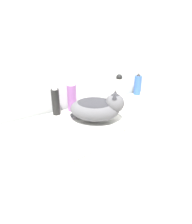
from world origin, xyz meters
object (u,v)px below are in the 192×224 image
object	(u,v)px
cream_tube	(83,153)
faucet	(119,105)
mouthwash_bottle	(72,97)
spray_bottle_trigger	(138,85)
cat	(97,107)
hairspray_can_black	(56,102)
lotion_bottle_white	(119,87)

from	to	relation	value
cream_tube	faucet	bearing A→B (deg)	31.38
cream_tube	mouthwash_bottle	bearing A→B (deg)	67.82
spray_bottle_trigger	cream_tube	bearing A→B (deg)	-148.72
cat	hairspray_can_black	world-z (taller)	cat
cat	spray_bottle_trigger	world-z (taller)	cat
lotion_bottle_white	faucet	bearing A→B (deg)	-129.30
cat	mouthwash_bottle	world-z (taller)	cat
faucet	cream_tube	world-z (taller)	faucet
faucet	mouthwash_bottle	distance (m)	0.32
hairspray_can_black	faucet	bearing A→B (deg)	-37.03
cat	lotion_bottle_white	world-z (taller)	cat
lotion_bottle_white	hairspray_can_black	xyz separation A→B (m)	(-0.53, 0.00, -0.01)
faucet	mouthwash_bottle	bearing A→B (deg)	-60.32
lotion_bottle_white	cream_tube	xyz separation A→B (m)	(-0.62, -0.50, -0.09)
lotion_bottle_white	cream_tube	bearing A→B (deg)	-140.95
hairspray_can_black	mouthwash_bottle	distance (m)	0.12
lotion_bottle_white	cream_tube	distance (m)	0.80
hairspray_can_black	cream_tube	size ratio (longest dim) A/B	1.47
mouthwash_bottle	spray_bottle_trigger	xyz separation A→B (m)	(0.62, 0.00, -0.02)
mouthwash_bottle	cream_tube	distance (m)	0.55
lotion_bottle_white	spray_bottle_trigger	distance (m)	0.21
hairspray_can_black	cat	bearing A→B (deg)	-66.37
cat	spray_bottle_trigger	distance (m)	0.68
cat	mouthwash_bottle	size ratio (longest dim) A/B	1.69
hairspray_can_black	cream_tube	bearing A→B (deg)	-99.65
faucet	hairspray_can_black	distance (m)	0.41
mouthwash_bottle	spray_bottle_trigger	size ratio (longest dim) A/B	1.15
faucet	spray_bottle_trigger	bearing A→B (deg)	-159.37
spray_bottle_trigger	cream_tube	xyz separation A→B (m)	(-0.82, -0.50, -0.07)
hairspray_can_black	spray_bottle_trigger	size ratio (longest dim) A/B	1.07
faucet	mouthwash_bottle	xyz separation A→B (m)	(-0.21, 0.25, 0.02)
faucet	cream_tube	size ratio (longest dim) A/B	1.11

